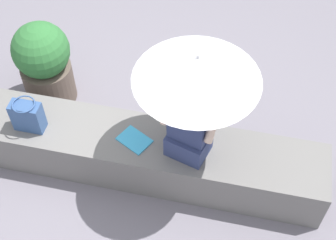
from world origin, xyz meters
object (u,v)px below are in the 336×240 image
(magazine, at_px, (134,140))
(handbag_black, at_px, (27,116))
(person_seated, at_px, (190,123))
(parasol, at_px, (197,69))
(planter_near, at_px, (44,63))

(magazine, bearing_deg, handbag_black, -149.27)
(person_seated, bearing_deg, parasol, 61.11)
(handbag_black, relative_size, planter_near, 0.33)
(magazine, xyz_separation_m, planter_near, (-1.13, 0.73, 0.02))
(planter_near, bearing_deg, handbag_black, -76.97)
(parasol, relative_size, planter_near, 1.15)
(parasol, bearing_deg, person_seated, -118.89)
(handbag_black, height_order, magazine, handbag_black)
(person_seated, bearing_deg, magazine, 178.91)
(person_seated, height_order, magazine, person_seated)
(parasol, height_order, planter_near, parasol)
(handbag_black, xyz_separation_m, planter_near, (-0.18, 0.78, -0.13))
(handbag_black, xyz_separation_m, magazine, (0.95, 0.05, -0.15))
(magazine, bearing_deg, parasol, 31.86)
(parasol, relative_size, handbag_black, 3.46)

